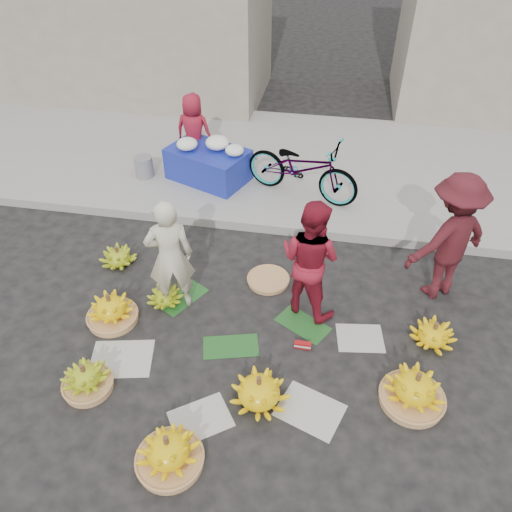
% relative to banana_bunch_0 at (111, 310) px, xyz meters
% --- Properties ---
extents(ground, '(80.00, 80.00, 0.00)m').
position_rel_banana_bunch_0_xyz_m(ground, '(1.63, 0.04, -0.18)').
color(ground, black).
rests_on(ground, ground).
extents(curb, '(40.00, 0.25, 0.15)m').
position_rel_banana_bunch_0_xyz_m(curb, '(1.63, 2.24, -0.11)').
color(curb, gray).
rests_on(curb, ground).
extents(sidewalk, '(40.00, 4.00, 0.12)m').
position_rel_banana_bunch_0_xyz_m(sidewalk, '(1.63, 4.34, -0.12)').
color(sidewalk, gray).
rests_on(sidewalk, ground).
extents(building_left, '(6.00, 3.00, 4.00)m').
position_rel_banana_bunch_0_xyz_m(building_left, '(-2.37, 7.24, 1.82)').
color(building_left, gray).
rests_on(building_left, sidewalk).
extents(newspaper_scatter, '(3.20, 1.80, 0.00)m').
position_rel_banana_bunch_0_xyz_m(newspaper_scatter, '(1.63, -0.76, -0.18)').
color(newspaper_scatter, beige).
rests_on(newspaper_scatter, ground).
extents(banana_leaves, '(2.00, 1.00, 0.00)m').
position_rel_banana_bunch_0_xyz_m(banana_leaves, '(1.53, 0.24, -0.18)').
color(banana_leaves, '#194C1D').
rests_on(banana_leaves, ground).
extents(banana_bunch_0, '(0.68, 0.68, 0.43)m').
position_rel_banana_bunch_0_xyz_m(banana_bunch_0, '(0.00, 0.00, 0.00)').
color(banana_bunch_0, '#B37D4B').
rests_on(banana_bunch_0, ground).
extents(banana_bunch_1, '(0.53, 0.53, 0.38)m').
position_rel_banana_bunch_0_xyz_m(banana_bunch_1, '(0.14, -1.01, -0.02)').
color(banana_bunch_1, '#B37D4B').
rests_on(banana_bunch_1, ground).
extents(banana_bunch_2, '(0.72, 0.72, 0.44)m').
position_rel_banana_bunch_0_xyz_m(banana_bunch_2, '(1.27, -1.67, 0.01)').
color(banana_bunch_2, '#B37D4B').
rests_on(banana_bunch_2, ground).
extents(banana_bunch_3, '(0.71, 0.71, 0.38)m').
position_rel_banana_bunch_0_xyz_m(banana_bunch_3, '(1.98, -0.83, -0.01)').
color(banana_bunch_3, yellow).
rests_on(banana_bunch_3, ground).
extents(banana_bunch_4, '(0.75, 0.75, 0.46)m').
position_rel_banana_bunch_0_xyz_m(banana_bunch_4, '(3.58, -0.56, 0.02)').
color(banana_bunch_4, '#B37D4B').
rests_on(banana_bunch_4, ground).
extents(banana_bunch_5, '(0.63, 0.63, 0.32)m').
position_rel_banana_bunch_0_xyz_m(banana_bunch_5, '(3.86, 0.33, -0.05)').
color(banana_bunch_5, yellow).
rests_on(banana_bunch_5, ground).
extents(banana_bunch_6, '(0.49, 0.49, 0.27)m').
position_rel_banana_bunch_0_xyz_m(banana_bunch_6, '(0.55, 0.42, -0.07)').
color(banana_bunch_6, '#82A016').
rests_on(banana_bunch_6, ground).
extents(banana_bunch_7, '(0.51, 0.51, 0.30)m').
position_rel_banana_bunch_0_xyz_m(banana_bunch_7, '(-0.34, 1.05, -0.06)').
color(banana_bunch_7, '#82A016').
rests_on(banana_bunch_7, ground).
extents(basket_spare, '(0.55, 0.55, 0.06)m').
position_rel_banana_bunch_0_xyz_m(basket_spare, '(1.79, 1.04, -0.15)').
color(basket_spare, '#B37D4B').
rests_on(basket_spare, ground).
extents(incense_stack, '(0.20, 0.06, 0.08)m').
position_rel_banana_bunch_0_xyz_m(incense_stack, '(2.37, -0.03, -0.14)').
color(incense_stack, '#A91216').
rests_on(incense_stack, ground).
extents(vendor_cream, '(0.67, 0.56, 1.56)m').
position_rel_banana_bunch_0_xyz_m(vendor_cream, '(0.68, 0.43, 0.60)').
color(vendor_cream, beige).
rests_on(vendor_cream, ground).
extents(vendor_red, '(0.96, 0.88, 1.59)m').
position_rel_banana_bunch_0_xyz_m(vendor_red, '(2.34, 0.65, 0.61)').
color(vendor_red, maroon).
rests_on(vendor_red, ground).
extents(man_striped, '(1.29, 1.16, 1.74)m').
position_rel_banana_bunch_0_xyz_m(man_striped, '(3.98, 1.26, 0.69)').
color(man_striped, maroon).
rests_on(man_striped, ground).
extents(flower_table, '(1.51, 1.24, 0.76)m').
position_rel_banana_bunch_0_xyz_m(flower_table, '(0.39, 3.37, 0.25)').
color(flower_table, navy).
rests_on(flower_table, sidewalk).
extents(grey_bucket, '(0.31, 0.31, 0.36)m').
position_rel_banana_bunch_0_xyz_m(grey_bucket, '(-0.74, 3.25, 0.12)').
color(grey_bucket, slate).
rests_on(grey_bucket, sidewalk).
extents(flower_vendor, '(0.67, 0.46, 1.31)m').
position_rel_banana_bunch_0_xyz_m(flower_vendor, '(0.04, 3.77, 0.60)').
color(flower_vendor, maroon).
rests_on(flower_vendor, sidewalk).
extents(bicycle, '(1.23, 2.02, 1.00)m').
position_rel_banana_bunch_0_xyz_m(bicycle, '(2.00, 3.12, 0.44)').
color(bicycle, gray).
rests_on(bicycle, sidewalk).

